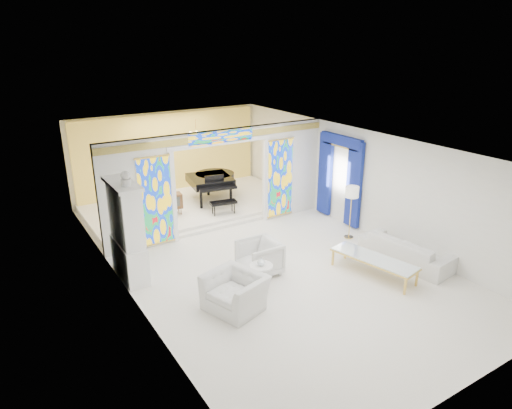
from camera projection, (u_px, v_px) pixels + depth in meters
floor at (257, 254)px, 12.14m from camera, size 12.00×12.00×0.00m
ceiling at (257, 143)px, 11.11m from camera, size 7.00×12.00×0.02m
wall_back at (169, 153)px, 16.40m from camera, size 7.00×0.02×3.00m
wall_front at (470, 314)px, 6.85m from camera, size 7.00×0.02×3.00m
wall_left at (121, 230)px, 9.88m from camera, size 0.02×12.00×3.00m
wall_right at (358, 180)px, 13.37m from camera, size 0.02×12.00×3.00m
partition_wall at (221, 176)px, 13.16m from camera, size 7.00×0.22×3.00m
stained_glass_left at (156, 201)px, 12.18m from camera, size 0.90×0.04×2.40m
stained_glass_right at (280, 178)px, 14.21m from camera, size 0.90×0.04×2.40m
stained_glass_transom at (221, 137)px, 12.67m from camera, size 2.00×0.04×0.34m
alcove_platform at (193, 206)px, 15.37m from camera, size 6.80×3.80×0.18m
gold_curtain_back at (170, 154)px, 16.30m from camera, size 6.70×0.10×2.90m
chandelier at (196, 133)px, 14.55m from camera, size 0.48×0.48×0.30m
blue_drapes at (340, 172)px, 13.85m from camera, size 0.14×1.85×2.65m
china_cabinet at (127, 232)px, 10.61m from camera, size 0.56×1.46×2.72m
armchair_left at (235, 292)px, 9.58m from camera, size 1.35×1.45×0.77m
armchair_right at (259, 257)px, 11.01m from camera, size 0.95×0.92×0.84m
sofa at (406, 250)px, 11.57m from camera, size 1.21×2.45×0.69m
side_table at (261, 274)px, 10.21m from camera, size 0.53×0.53×0.66m
vase at (261, 261)px, 10.10m from camera, size 0.21×0.21×0.19m
coffee_table at (374, 259)px, 10.91m from camera, size 1.09×2.21×0.47m
floor_lamp at (352, 194)px, 12.69m from camera, size 0.45×0.45×1.54m
grand_piano at (213, 180)px, 15.52m from camera, size 1.89×2.65×1.03m
tv_console at (172, 201)px, 14.25m from camera, size 0.62×0.46×0.67m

